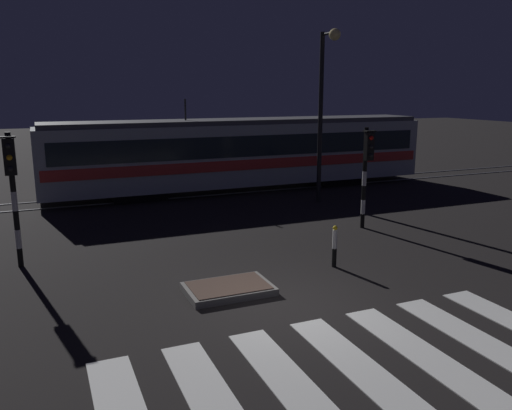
{
  "coord_description": "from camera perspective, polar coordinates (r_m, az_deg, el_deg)",
  "views": [
    {
      "loc": [
        -4.6,
        -9.23,
        4.5
      ],
      "look_at": [
        0.83,
        3.61,
        1.4
      ],
      "focal_mm": 36.19,
      "sensor_mm": 36.0,
      "label": 1
    }
  ],
  "objects": [
    {
      "name": "crosswalk_zebra",
      "position": [
        9.11,
        11.44,
        -17.26
      ],
      "size": [
        8.36,
        3.81,
        0.02
      ],
      "color": "silver",
      "rests_on": "ground"
    },
    {
      "name": "street_lamp_trackside_right",
      "position": [
        20.81,
        7.56,
        11.93
      ],
      "size": [
        0.44,
        1.21,
        6.76
      ],
      "color": "black",
      "rests_on": "ground"
    },
    {
      "name": "ground_plane",
      "position": [
        11.26,
        3.33,
        -11.05
      ],
      "size": [
        120.0,
        120.0,
        0.0
      ],
      "primitive_type": "plane",
      "color": "black"
    },
    {
      "name": "traffic_island",
      "position": [
        11.91,
        -3.05,
        -9.21
      ],
      "size": [
        1.94,
        1.28,
        0.18
      ],
      "color": "slate",
      "rests_on": "ground"
    },
    {
      "name": "traffic_light_corner_far_left",
      "position": [
        14.3,
        -25.36,
        2.5
      ],
      "size": [
        0.36,
        0.42,
        3.5
      ],
      "color": "black",
      "rests_on": "ground"
    },
    {
      "name": "bollard_island_edge",
      "position": [
        13.55,
        8.68,
        -4.53
      ],
      "size": [
        0.12,
        0.12,
        1.11
      ],
      "color": "black",
      "rests_on": "ground"
    },
    {
      "name": "traffic_light_corner_far_right",
      "position": [
        17.2,
        12.14,
        4.59
      ],
      "size": [
        0.36,
        0.42,
        3.34
      ],
      "color": "black",
      "rests_on": "ground"
    },
    {
      "name": "rail_far",
      "position": [
        23.51,
        -11.22,
        1.29
      ],
      "size": [
        80.0,
        0.12,
        0.03
      ],
      "primitive_type": "cube",
      "color": "#59595E",
      "rests_on": "ground"
    },
    {
      "name": "tram",
      "position": [
        23.69,
        -1.44,
        5.87
      ],
      "size": [
        17.86,
        2.58,
        4.15
      ],
      "color": "#B2BCC1",
      "rests_on": "ground"
    },
    {
      "name": "rail_near",
      "position": [
        22.13,
        -10.45,
        0.63
      ],
      "size": [
        80.0,
        0.12,
        0.03
      ],
      "primitive_type": "cube",
      "color": "#59595E",
      "rests_on": "ground"
    }
  ]
}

